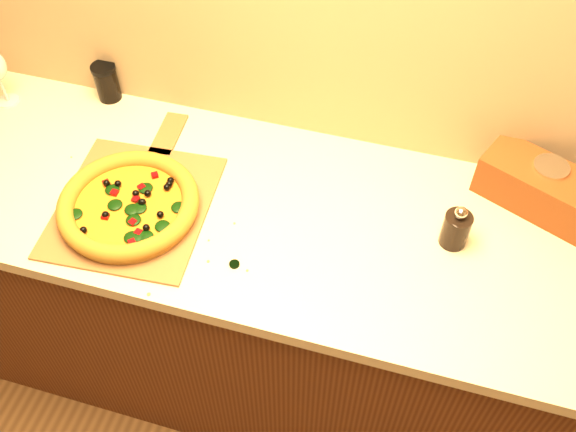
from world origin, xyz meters
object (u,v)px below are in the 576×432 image
at_px(pizza, 129,205).
at_px(pepper_grinder, 456,229).
at_px(dark_jar, 107,82).
at_px(pizza_peel, 136,201).
at_px(coffee_canister, 545,182).

height_order(pizza, pepper_grinder, pepper_grinder).
height_order(pepper_grinder, dark_jar, pepper_grinder).
height_order(pizza_peel, pepper_grinder, pepper_grinder).
bearing_deg(coffee_canister, pizza_peel, -163.21).
bearing_deg(pizza_peel, pepper_grinder, 2.98).
height_order(pepper_grinder, coffee_canister, pepper_grinder).
height_order(pizza, coffee_canister, coffee_canister).
bearing_deg(dark_jar, pizza_peel, -55.30).
bearing_deg(dark_jar, coffee_canister, -2.73).
bearing_deg(pizza, pepper_grinder, 9.57).
xyz_separation_m(coffee_canister, dark_jar, (-1.27, 0.06, -0.01)).
distance_m(pizza, coffee_canister, 1.08).
relative_size(pizza, coffee_canister, 2.89).
xyz_separation_m(pizza_peel, pizza, (0.00, -0.04, 0.03)).
distance_m(coffee_canister, dark_jar, 1.28).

